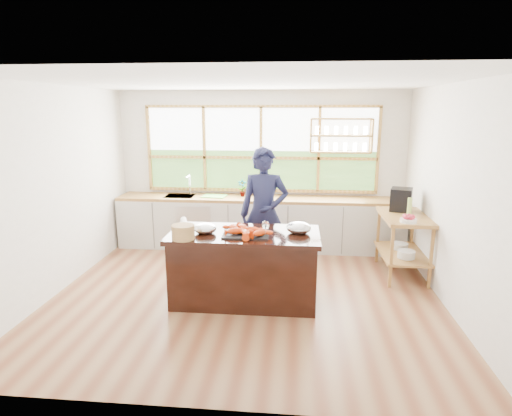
# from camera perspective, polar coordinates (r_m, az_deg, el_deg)

# --- Properties ---
(ground_plane) EXTENTS (5.00, 5.00, 0.00)m
(ground_plane) POSITION_cam_1_polar(r_m,az_deg,el_deg) (5.79, -1.28, -11.32)
(ground_plane) COLOR olive
(room_shell) EXTENTS (5.02, 4.52, 2.71)m
(room_shell) POSITION_cam_1_polar(r_m,az_deg,el_deg) (5.81, -0.53, 6.78)
(room_shell) COLOR beige
(room_shell) RESTS_ON ground_plane
(back_counter) EXTENTS (4.90, 0.63, 0.90)m
(back_counter) POSITION_cam_1_polar(r_m,az_deg,el_deg) (7.45, 0.31, -1.93)
(back_counter) COLOR beige
(back_counter) RESTS_ON ground_plane
(right_shelf_unit) EXTENTS (0.62, 1.10, 0.90)m
(right_shelf_unit) POSITION_cam_1_polar(r_m,az_deg,el_deg) (6.56, 19.05, -3.43)
(right_shelf_unit) COLOR #996639
(right_shelf_unit) RESTS_ON ground_plane
(island) EXTENTS (1.85, 0.90, 0.90)m
(island) POSITION_cam_1_polar(r_m,az_deg,el_deg) (5.43, -1.55, -7.83)
(island) COLOR black
(island) RESTS_ON ground_plane
(cook) EXTENTS (0.69, 0.46, 1.88)m
(cook) POSITION_cam_1_polar(r_m,az_deg,el_deg) (6.04, 1.09, -0.80)
(cook) COLOR #151734
(cook) RESTS_ON ground_plane
(potted_plant) EXTENTS (0.16, 0.11, 0.30)m
(potted_plant) POSITION_cam_1_polar(r_m,az_deg,el_deg) (7.41, -1.87, 2.69)
(potted_plant) COLOR slate
(potted_plant) RESTS_ON back_counter
(cutting_board) EXTENTS (0.44, 0.35, 0.01)m
(cutting_board) POSITION_cam_1_polar(r_m,az_deg,el_deg) (7.46, -5.58, 1.59)
(cutting_board) COLOR #68C749
(cutting_board) RESTS_ON back_counter
(espresso_machine) EXTENTS (0.38, 0.39, 0.34)m
(espresso_machine) POSITION_cam_1_polar(r_m,az_deg,el_deg) (6.73, 18.79, 1.08)
(espresso_machine) COLOR black
(espresso_machine) RESTS_ON right_shelf_unit
(wine_bottle) EXTENTS (0.07, 0.07, 0.26)m
(wine_bottle) POSITION_cam_1_polar(r_m,az_deg,el_deg) (6.46, 19.79, 0.16)
(wine_bottle) COLOR #A3C658
(wine_bottle) RESTS_ON right_shelf_unit
(fruit_bowl) EXTENTS (0.22, 0.22, 0.11)m
(fruit_bowl) POSITION_cam_1_polar(r_m,az_deg,el_deg) (6.10, 19.67, -1.39)
(fruit_bowl) COLOR silver
(fruit_bowl) RESTS_ON right_shelf_unit
(slate_board) EXTENTS (0.56, 0.41, 0.02)m
(slate_board) POSITION_cam_1_polar(r_m,az_deg,el_deg) (5.19, -1.37, -3.52)
(slate_board) COLOR black
(slate_board) RESTS_ON island
(lobster_pile) EXTENTS (0.55, 0.48, 0.08)m
(lobster_pile) POSITION_cam_1_polar(r_m,az_deg,el_deg) (5.17, -1.48, -3.03)
(lobster_pile) COLOR #DD440D
(lobster_pile) RESTS_ON slate_board
(mixing_bowl_left) EXTENTS (0.28, 0.28, 0.13)m
(mixing_bowl_left) POSITION_cam_1_polar(r_m,az_deg,el_deg) (5.28, -6.78, -2.74)
(mixing_bowl_left) COLOR #B4B7BB
(mixing_bowl_left) RESTS_ON island
(mixing_bowl_right) EXTENTS (0.31, 0.31, 0.15)m
(mixing_bowl_right) POSITION_cam_1_polar(r_m,az_deg,el_deg) (5.28, 5.72, -2.65)
(mixing_bowl_right) COLOR #B4B7BB
(mixing_bowl_right) RESTS_ON island
(wine_glass) EXTENTS (0.08, 0.08, 0.22)m
(wine_glass) POSITION_cam_1_polar(r_m,az_deg,el_deg) (4.98, 1.28, -2.40)
(wine_glass) COLOR white
(wine_glass) RESTS_ON island
(wicker_basket) EXTENTS (0.27, 0.27, 0.17)m
(wicker_basket) POSITION_cam_1_polar(r_m,az_deg,el_deg) (5.07, -9.69, -3.19)
(wicker_basket) COLOR tan
(wicker_basket) RESTS_ON island
(parchment_roll) EXTENTS (0.17, 0.31, 0.08)m
(parchment_roll) POSITION_cam_1_polar(r_m,az_deg,el_deg) (5.67, -9.56, -1.91)
(parchment_roll) COLOR silver
(parchment_roll) RESTS_ON island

